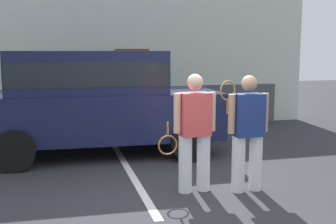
{
  "coord_description": "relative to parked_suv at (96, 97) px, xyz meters",
  "views": [
    {
      "loc": [
        -1.66,
        -5.37,
        2.05
      ],
      "look_at": [
        0.07,
        1.2,
        1.05
      ],
      "focal_mm": 44.51,
      "sensor_mm": 36.0,
      "label": 1
    }
  ],
  "objects": [
    {
      "name": "tennis_player_man",
      "position": [
        1.17,
        -2.63,
        -0.25
      ],
      "size": [
        0.9,
        0.29,
        1.73
      ],
      "rotation": [
        0.0,
        0.0,
        3.2
      ],
      "color": "white",
      "rests_on": "ground_plane"
    },
    {
      "name": "parked_suv",
      "position": [
        0.0,
        0.0,
        0.0
      ],
      "size": [
        4.67,
        2.31,
        2.05
      ],
      "rotation": [
        0.0,
        0.0,
        -0.04
      ],
      "color": "#141938",
      "rests_on": "ground_plane"
    },
    {
      "name": "house_frontage",
      "position": [
        0.96,
        2.86,
        0.54
      ],
      "size": [
        10.51,
        0.4,
        3.58
      ],
      "color": "silver",
      "rests_on": "ground_plane"
    },
    {
      "name": "tennis_player_woman",
      "position": [
        1.93,
        -2.81,
        -0.25
      ],
      "size": [
        0.77,
        0.28,
        1.71
      ],
      "rotation": [
        0.0,
        0.0,
        3.19
      ],
      "color": "white",
      "rests_on": "ground_plane"
    },
    {
      "name": "potted_plant_by_porch",
      "position": [
        3.27,
        1.84,
        -0.67
      ],
      "size": [
        0.64,
        0.64,
        0.85
      ],
      "color": "brown",
      "rests_on": "ground_plane"
    },
    {
      "name": "ground_plane",
      "position": [
        0.96,
        -2.88,
        -1.15
      ],
      "size": [
        40.0,
        40.0,
        0.0
      ],
      "primitive_type": "plane",
      "color": "#2D2D33"
    },
    {
      "name": "parking_stripe_1",
      "position": [
        0.42,
        -1.38,
        -1.14
      ],
      "size": [
        0.12,
        4.4,
        0.01
      ],
      "primitive_type": "cube",
      "color": "silver",
      "rests_on": "ground_plane"
    }
  ]
}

